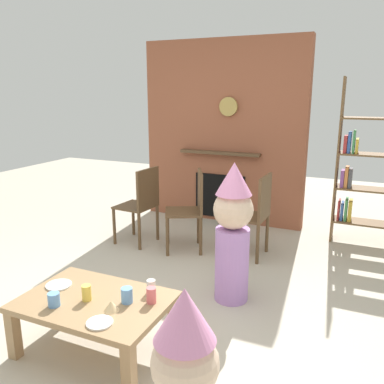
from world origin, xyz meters
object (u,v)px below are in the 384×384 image
object	(u,v)px
paper_plate_front	(100,323)
birthday_cake_slice	(111,306)
bookshelf	(370,171)
paper_plate_rear	(59,285)
child_in_pink	(233,229)
paper_cup_far_right	(127,295)
paper_cup_near_right	(54,300)
coffee_table	(95,307)
dining_chair_middle	(192,206)
dining_chair_right	(256,211)
dining_chair_left	(142,201)
paper_cup_far_left	(151,287)
paper_cup_center	(87,293)
paper_cup_near_left	(151,295)

from	to	relation	value
paper_plate_front	birthday_cake_slice	distance (m)	0.16
bookshelf	paper_plate_rear	size ratio (longest dim) A/B	10.48
child_in_pink	bookshelf	bearing A→B (deg)	-176.90
paper_cup_far_right	child_in_pink	size ratio (longest dim) A/B	0.09
paper_cup_near_right	birthday_cake_slice	distance (m)	0.39
bookshelf	child_in_pink	bearing A→B (deg)	-117.97
coffee_table	paper_cup_far_right	size ratio (longest dim) A/B	9.61
paper_cup_near_right	dining_chair_middle	distance (m)	2.10
birthday_cake_slice	dining_chair_right	bearing A→B (deg)	79.91
bookshelf	paper_cup_near_right	bearing A→B (deg)	-120.26
dining_chair_left	paper_cup_far_right	bearing A→B (deg)	123.46
paper_cup_far_left	paper_plate_rear	bearing A→B (deg)	-164.82
bookshelf	child_in_pink	world-z (taller)	bookshelf
coffee_table	paper_cup_far_left	world-z (taller)	paper_cup_far_left
bookshelf	dining_chair_right	world-z (taller)	bookshelf
paper_cup_center	child_in_pink	bearing A→B (deg)	58.22
paper_cup_center	dining_chair_middle	world-z (taller)	dining_chair_middle
paper_cup_near_left	dining_chair_middle	xyz separation A→B (m)	(-0.51, 1.81, 0.08)
paper_cup_far_left	dining_chair_right	world-z (taller)	dining_chair_right
paper_cup_near_right	paper_plate_rear	size ratio (longest dim) A/B	0.50
paper_plate_front	dining_chair_right	distance (m)	2.27
paper_cup_far_right	dining_chair_middle	distance (m)	1.91
bookshelf	paper_cup_far_left	size ratio (longest dim) A/B	19.96
coffee_table	paper_cup_near_right	size ratio (longest dim) A/B	10.85
paper_cup_near_left	paper_cup_center	bearing A→B (deg)	-160.25
paper_cup_far_left	birthday_cake_slice	size ratio (longest dim) A/B	0.95
paper_cup_near_right	paper_cup_center	xyz separation A→B (m)	(0.15, 0.15, 0.01)
paper_cup_far_left	birthday_cake_slice	distance (m)	0.32
paper_cup_far_left	paper_cup_far_right	world-z (taller)	paper_cup_far_right
coffee_table	birthday_cake_slice	size ratio (longest dim) A/B	9.89
birthday_cake_slice	bookshelf	bearing A→B (deg)	64.35
paper_cup_near_left	paper_plate_front	bearing A→B (deg)	-115.34
paper_plate_rear	child_in_pink	xyz separation A→B (m)	(0.98, 0.99, 0.24)
paper_cup_near_left	paper_cup_center	xyz separation A→B (m)	(-0.41, -0.15, 0.00)
dining_chair_middle	birthday_cake_slice	bearing A→B (deg)	72.48
paper_cup_center	paper_plate_rear	bearing A→B (deg)	165.43
dining_chair_middle	coffee_table	bearing A→B (deg)	67.32
child_in_pink	paper_cup_near_right	bearing A→B (deg)	-2.55
paper_cup_near_left	child_in_pink	distance (m)	0.97
coffee_table	dining_chair_middle	distance (m)	1.94
paper_plate_rear	dining_chair_middle	distance (m)	1.89
birthday_cake_slice	dining_chair_left	world-z (taller)	dining_chair_left
paper_cup_far_right	paper_cup_center	bearing A→B (deg)	-162.07
paper_cup_far_left	dining_chair_right	xyz separation A→B (m)	(0.25, 1.78, 0.08)
paper_plate_front	birthday_cake_slice	size ratio (longest dim) A/B	1.62
birthday_cake_slice	paper_cup_center	bearing A→B (deg)	169.59
bookshelf	paper_cup_far_right	size ratio (longest dim) A/B	18.46
paper_cup_far_left	child_in_pink	distance (m)	0.89
paper_cup_near_left	paper_plate_front	size ratio (longest dim) A/B	0.66
paper_plate_front	paper_cup_near_right	bearing A→B (deg)	173.03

